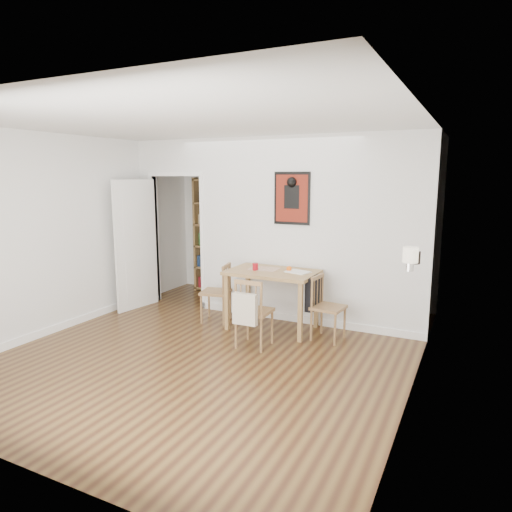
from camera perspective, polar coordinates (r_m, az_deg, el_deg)
The scene contains 15 objects.
ground at distance 5.66m, azimuth -4.71°, elevation -11.35°, with size 5.20×5.20×0.00m, color brown.
room_shell at distance 6.46m, azimuth 2.01°, elevation 3.26°, with size 5.20×5.20×5.20m.
dining_table at distance 6.12m, azimuth 2.03°, elevation -2.75°, with size 1.18×0.75×0.80m.
chair_left at distance 6.51m, azimuth -5.05°, elevation -4.58°, with size 0.50×0.50×0.84m.
chair_right at distance 5.85m, azimuth 8.88°, elevation -6.30°, with size 0.50×0.45×0.82m.
chair_front at distance 5.54m, azimuth -0.28°, elevation -7.00°, with size 0.44×0.50×0.86m.
bookshelf at distance 8.12m, azimuth -4.73°, elevation 2.50°, with size 0.85×0.34×2.03m.
fireplace at distance 5.01m, azimuth 18.71°, elevation -7.26°, with size 0.45×1.25×1.16m.
red_glass at distance 6.13m, azimuth -0.09°, elevation -1.33°, with size 0.08×0.08×0.10m, color maroon.
orange_fruit at distance 6.07m, azimuth 4.15°, elevation -1.59°, with size 0.07×0.07×0.07m, color #FC610D.
placemat at distance 6.22m, azimuth 0.96°, elevation -1.61°, with size 0.40×0.30×0.00m, color beige.
notebook at distance 6.02m, azimuth 5.26°, elevation -1.99°, with size 0.30×0.22×0.01m, color white.
mantel_lamp at distance 4.57m, azimuth 18.74°, elevation -0.04°, with size 0.15×0.15×0.23m.
ceramic_jar_a at distance 4.98m, azimuth 19.27°, elevation -0.17°, with size 0.11×0.11×0.13m, color black.
ceramic_jar_b at distance 5.12m, azimuth 18.86°, elevation -0.09°, with size 0.07×0.07×0.09m, color black.
Camera 1 is at (2.72, -4.51, 2.06)m, focal length 32.00 mm.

